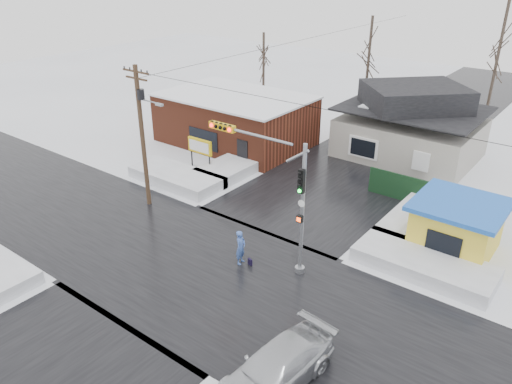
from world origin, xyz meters
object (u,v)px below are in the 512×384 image
Objects in this scene: traffic_signal at (276,184)px; utility_pole at (142,129)px; marquee_sign at (200,147)px; pedestrian at (241,248)px; kiosk at (456,226)px; car at (276,369)px.

utility_pole is at bearing 177.05° from traffic_signal.
marquee_sign is (-11.43, 6.53, -2.62)m from traffic_signal.
marquee_sign is 1.34× the size of pedestrian.
marquee_sign is at bearing 100.13° from utility_pole.
utility_pole is at bearing -159.56° from kiosk.
pedestrian reaches higher than car.
marquee_sign is at bearing 150.28° from traffic_signal.
marquee_sign is at bearing 147.07° from car.
marquee_sign is (-1.07, 5.99, -3.19)m from utility_pole.
kiosk is (7.07, 7.03, -3.08)m from traffic_signal.
traffic_signal is 1.31× the size of car.
utility_pole is at bearing 68.04° from pedestrian.
kiosk reaches higher than car.
car is (-2.18, -13.76, -0.69)m from kiosk.
pedestrian is (9.02, -1.70, -4.16)m from utility_pole.
kiosk is at bearing 44.84° from traffic_signal.
pedestrian is (-1.35, -1.17, -3.59)m from traffic_signal.
pedestrian is 0.36× the size of car.
kiosk is (17.43, 6.49, -3.65)m from utility_pole.
marquee_sign is at bearing 41.40° from pedestrian.
utility_pole reaches higher than kiosk.
traffic_signal is 4.01m from pedestrian.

